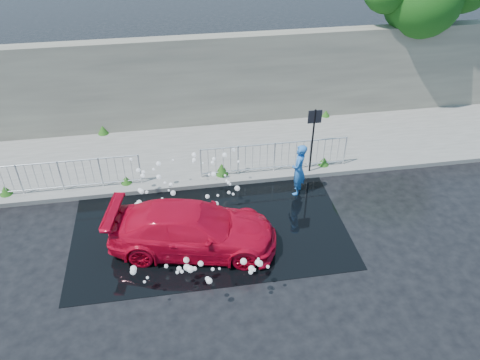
# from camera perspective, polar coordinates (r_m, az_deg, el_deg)

# --- Properties ---
(ground) EXTENTS (90.00, 90.00, 0.00)m
(ground) POSITION_cam_1_polar(r_m,az_deg,el_deg) (13.37, -5.45, -8.52)
(ground) COLOR black
(ground) RESTS_ON ground
(pavement) EXTENTS (30.00, 4.00, 0.15)m
(pavement) POSITION_cam_1_polar(r_m,az_deg,el_deg) (17.29, -6.86, 3.14)
(pavement) COLOR slate
(pavement) RESTS_ON ground
(curb) EXTENTS (30.00, 0.25, 0.16)m
(curb) POSITION_cam_1_polar(r_m,az_deg,el_deg) (15.62, -6.39, -0.72)
(curb) COLOR slate
(curb) RESTS_ON ground
(retaining_wall) EXTENTS (30.00, 0.60, 3.50)m
(retaining_wall) POSITION_cam_1_polar(r_m,az_deg,el_deg) (18.38, -7.71, 11.59)
(retaining_wall) COLOR #5F5A50
(retaining_wall) RESTS_ON pavement
(puddle) EXTENTS (8.00, 5.00, 0.01)m
(puddle) POSITION_cam_1_polar(r_m,az_deg,el_deg) (14.12, -3.76, -5.51)
(puddle) COLOR black
(puddle) RESTS_ON ground
(sign_post) EXTENTS (0.45, 0.06, 2.50)m
(sign_post) POSITION_cam_1_polar(r_m,az_deg,el_deg) (15.47, 8.94, 5.91)
(sign_post) COLOR black
(sign_post) RESTS_ON ground
(railing_left) EXTENTS (5.05, 0.05, 1.10)m
(railing_left) POSITION_cam_1_polar(r_m,az_deg,el_deg) (15.97, -21.07, 0.59)
(railing_left) COLOR silver
(railing_left) RESTS_ON pavement
(railing_right) EXTENTS (5.05, 0.05, 1.10)m
(railing_right) POSITION_cam_1_polar(r_m,az_deg,el_deg) (15.88, 4.22, 2.95)
(railing_right) COLOR silver
(railing_right) RESTS_ON pavement
(weeds) EXTENTS (12.17, 3.93, 0.43)m
(weeds) POSITION_cam_1_polar(r_m,az_deg,el_deg) (16.69, -7.26, 2.82)
(weeds) COLOR #1E4312
(weeds) RESTS_ON pavement
(water_spray) EXTENTS (3.51, 5.64, 1.06)m
(water_spray) POSITION_cam_1_polar(r_m,az_deg,el_deg) (13.54, -6.07, -3.80)
(water_spray) COLOR white
(water_spray) RESTS_ON ground
(red_car) EXTENTS (4.91, 2.77, 1.34)m
(red_car) POSITION_cam_1_polar(r_m,az_deg,el_deg) (13.02, -5.74, -5.95)
(red_car) COLOR red
(red_car) RESTS_ON ground
(person) EXTENTS (0.67, 0.77, 1.78)m
(person) POSITION_cam_1_polar(r_m,az_deg,el_deg) (14.97, 7.17, 1.23)
(person) COLOR blue
(person) RESTS_ON ground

